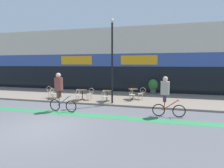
{
  "coord_description": "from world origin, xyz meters",
  "views": [
    {
      "loc": [
        4.75,
        -6.34,
        2.75
      ],
      "look_at": [
        1.42,
        6.7,
        1.21
      ],
      "focal_mm": 28.0,
      "sensor_mm": 36.0,
      "label": 1
    }
  ],
  "objects": [
    {
      "name": "cafe_chair_3_near",
      "position": [
        3.08,
        5.95,
        0.64
      ],
      "size": [
        0.45,
        0.6,
        0.9
      ],
      "rotation": [
        0.0,
        0.0,
        1.43
      ],
      "color": "beige",
      "rests_on": "sidewalk_slab"
    },
    {
      "name": "cafe_chair_0_side",
      "position": [
        -3.29,
        5.54,
        0.64
      ],
      "size": [
        0.58,
        0.42,
        0.9
      ],
      "rotation": [
        0.0,
        0.0,
        0.05
      ],
      "color": "beige",
      "rests_on": "sidewalk_slab"
    },
    {
      "name": "storefront_facade",
      "position": [
        0.0,
        11.97,
        3.08
      ],
      "size": [
        40.0,
        4.06,
        6.2
      ],
      "color": "beige",
      "rests_on": "ground"
    },
    {
      "name": "ground_plane",
      "position": [
        0.0,
        0.0,
        0.0
      ],
      "size": [
        120.0,
        120.0,
        0.0
      ],
      "primitive_type": "plane",
      "color": "#5B5B60"
    },
    {
      "name": "cyclist_1",
      "position": [
        -0.65,
        2.56,
        1.34
      ],
      "size": [
        1.76,
        0.53,
        2.24
      ],
      "rotation": [
        0.0,
        0.0,
        -0.05
      ],
      "color": "black",
      "rests_on": "ground"
    },
    {
      "name": "cafe_chair_2_near",
      "position": [
        1.37,
        4.79,
        0.64
      ],
      "size": [
        0.42,
        0.58,
        0.9
      ],
      "rotation": [
        0.0,
        0.0,
        1.52
      ],
      "color": "beige",
      "rests_on": "sidewalk_slab"
    },
    {
      "name": "cafe_chair_1_near",
      "position": [
        -0.54,
        4.82,
        0.64
      ],
      "size": [
        0.45,
        0.6,
        0.9
      ],
      "rotation": [
        0.0,
        0.0,
        1.45
      ],
      "color": "beige",
      "rests_on": "sidewalk_slab"
    },
    {
      "name": "bike_lane_stripe",
      "position": [
        0.0,
        2.23,
        0.0
      ],
      "size": [
        36.0,
        0.7,
        0.01
      ],
      "primitive_type": "cube",
      "color": "#2D844C",
      "rests_on": "ground"
    },
    {
      "name": "planter_pot",
      "position": [
        4.49,
        9.29,
        0.85
      ],
      "size": [
        0.83,
        0.83,
        1.31
      ],
      "color": "#4C4C51",
      "rests_on": "sidewalk_slab"
    },
    {
      "name": "bistro_table_3",
      "position": [
        3.09,
        6.57,
        0.68
      ],
      "size": [
        0.73,
        0.73,
        0.78
      ],
      "color": "black",
      "rests_on": "sidewalk_slab"
    },
    {
      "name": "bistro_table_2",
      "position": [
        1.38,
        5.42,
        0.66
      ],
      "size": [
        0.72,
        0.72,
        0.75
      ],
      "color": "black",
      "rests_on": "sidewalk_slab"
    },
    {
      "name": "sidewalk_slab",
      "position": [
        0.0,
        7.25,
        0.06
      ],
      "size": [
        40.0,
        5.5,
        0.12
      ],
      "primitive_type": "cube",
      "color": "gray",
      "rests_on": "ground"
    },
    {
      "name": "cafe_chair_3_side",
      "position": [
        3.71,
        6.57,
        0.64
      ],
      "size": [
        0.58,
        0.41,
        0.9
      ],
      "rotation": [
        0.0,
        0.0,
        3.16
      ],
      "color": "beige",
      "rests_on": "sidewalk_slab"
    },
    {
      "name": "lamp_post",
      "position": [
        1.9,
        4.87,
        3.28
      ],
      "size": [
        0.26,
        0.26,
        5.51
      ],
      "color": "black",
      "rests_on": "sidewalk_slab"
    },
    {
      "name": "cafe_chair_0_near",
      "position": [
        -2.66,
        4.92,
        0.64
      ],
      "size": [
        0.44,
        0.59,
        0.9
      ],
      "rotation": [
        0.0,
        0.0,
        1.69
      ],
      "color": "beige",
      "rests_on": "sidewalk_slab"
    },
    {
      "name": "cyclist_0",
      "position": [
        5.24,
        3.02,
        1.25
      ],
      "size": [
        1.68,
        0.5,
        2.12
      ],
      "rotation": [
        0.0,
        0.0,
        0.04
      ],
      "color": "black",
      "rests_on": "ground"
    },
    {
      "name": "cafe_chair_1_side",
      "position": [
        0.09,
        5.45,
        0.64
      ],
      "size": [
        0.58,
        0.41,
        0.9
      ],
      "rotation": [
        0.0,
        0.0,
        3.16
      ],
      "color": "beige",
      "rests_on": "sidewalk_slab"
    },
    {
      "name": "bistro_table_1",
      "position": [
        -0.53,
        5.45,
        0.64
      ],
      "size": [
        0.71,
        0.71,
        0.73
      ],
      "color": "black",
      "rests_on": "sidewalk_slab"
    },
    {
      "name": "bistro_table_0",
      "position": [
        -2.66,
        5.55,
        0.64
      ],
      "size": [
        0.72,
        0.72,
        0.72
      ],
      "color": "black",
      "rests_on": "sidewalk_slab"
    }
  ]
}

